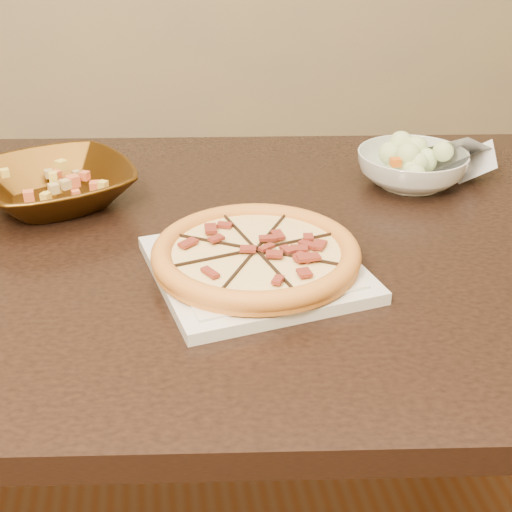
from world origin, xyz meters
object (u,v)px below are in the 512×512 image
object	(u,v)px
dining_table	(202,284)
pizza	(256,254)
plate	(256,268)
bronze_bowl	(55,187)
salad_bowl	(412,168)

from	to	relation	value
dining_table	pizza	bearing A→B (deg)	-62.51
plate	pizza	size ratio (longest dim) A/B	1.11
dining_table	plate	size ratio (longest dim) A/B	4.86
bronze_bowl	dining_table	bearing A→B (deg)	-34.58
plate	bronze_bowl	xyz separation A→B (m)	(-0.31, 0.30, 0.02)
plate	salad_bowl	size ratio (longest dim) A/B	1.65
pizza	salad_bowl	size ratio (longest dim) A/B	1.48
plate	pizza	world-z (taller)	pizza
plate	pizza	bearing A→B (deg)	-172.98
dining_table	pizza	distance (m)	0.20
plate	pizza	distance (m)	0.02
plate	bronze_bowl	world-z (taller)	bronze_bowl
bronze_bowl	salad_bowl	distance (m)	0.65
dining_table	bronze_bowl	xyz separation A→B (m)	(-0.24, 0.16, 0.12)
plate	salad_bowl	distance (m)	0.45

